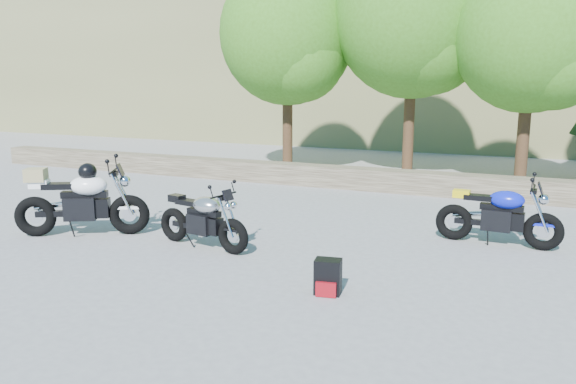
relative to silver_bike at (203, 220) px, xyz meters
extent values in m
plane|color=slate|center=(0.75, 0.09, -0.43)|extent=(90.00, 90.00, 0.00)
cube|color=#453B2E|center=(0.75, 5.59, -0.18)|extent=(22.00, 0.55, 0.50)
cylinder|color=#382314|center=(-1.75, 7.29, 1.08)|extent=(0.28, 0.28, 3.02)
sphere|color=#3B7319|center=(-1.75, 7.29, 3.35)|extent=(3.67, 3.67, 3.67)
sphere|color=#3B7319|center=(-1.25, 6.99, 2.70)|extent=(2.38, 2.38, 2.38)
cylinder|color=#382314|center=(1.55, 7.69, 1.25)|extent=(0.28, 0.28, 3.36)
sphere|color=#3B7319|center=(1.55, 7.69, 3.77)|extent=(4.08, 4.08, 4.08)
sphere|color=#3B7319|center=(2.05, 7.39, 3.05)|extent=(2.64, 2.64, 2.64)
cylinder|color=#382314|center=(4.35, 7.09, 1.02)|extent=(0.28, 0.28, 2.91)
sphere|color=#3B7319|center=(4.35, 7.09, 3.21)|extent=(3.54, 3.54, 3.54)
sphere|color=#3B7319|center=(4.85, 6.79, 2.58)|extent=(2.29, 2.29, 2.29)
torus|color=black|center=(0.59, -0.12, -0.16)|extent=(0.56, 0.24, 0.54)
torus|color=black|center=(-0.61, 0.12, -0.16)|extent=(0.56, 0.24, 0.54)
cylinder|color=silver|center=(0.59, -0.12, -0.16)|extent=(0.19, 0.07, 0.19)
cylinder|color=silver|center=(-0.61, 0.12, -0.16)|extent=(0.19, 0.07, 0.19)
cube|color=black|center=(-0.03, 0.01, -0.06)|extent=(0.45, 0.33, 0.31)
cube|color=black|center=(0.03, -0.01, 0.13)|extent=(0.61, 0.25, 0.09)
ellipsoid|color=#ABABB0|center=(0.09, -0.02, 0.25)|extent=(0.54, 0.42, 0.26)
cube|color=black|center=(-0.28, 0.05, 0.25)|extent=(0.45, 0.27, 0.08)
cube|color=black|center=(-0.53, 0.10, 0.28)|extent=(0.27, 0.21, 0.11)
cylinder|color=black|center=(0.42, -0.08, 0.44)|extent=(0.13, 0.56, 0.03)
sphere|color=silver|center=(0.56, -0.11, 0.30)|extent=(0.15, 0.15, 0.15)
torus|color=black|center=(-1.54, 0.18, -0.10)|extent=(0.67, 0.47, 0.67)
torus|color=black|center=(-2.87, -0.55, -0.10)|extent=(0.67, 0.47, 0.67)
cylinder|color=silver|center=(-1.54, 0.18, -0.10)|extent=(0.22, 0.15, 0.23)
cylinder|color=silver|center=(-2.87, -0.55, -0.10)|extent=(0.22, 0.15, 0.23)
cube|color=black|center=(-2.23, -0.20, 0.03)|extent=(0.59, 0.52, 0.38)
cube|color=black|center=(-2.16, -0.16, 0.26)|extent=(0.73, 0.50, 0.11)
ellipsoid|color=white|center=(-2.10, -0.13, 0.41)|extent=(0.73, 0.65, 0.32)
cube|color=black|center=(-2.50, -0.35, 0.41)|extent=(0.57, 0.46, 0.09)
cube|color=white|center=(-2.78, -0.50, 0.45)|extent=(0.36, 0.33, 0.14)
cylinder|color=black|center=(-1.73, 0.08, 0.65)|extent=(0.36, 0.63, 0.03)
sphere|color=silver|center=(-1.58, 0.16, 0.47)|extent=(0.19, 0.19, 0.19)
ellipsoid|color=black|center=(-2.10, -0.13, 0.64)|extent=(0.41, 0.41, 0.28)
cube|color=#958856|center=(-2.82, -0.52, 0.60)|extent=(0.41, 0.39, 0.21)
torus|color=black|center=(4.80, 1.92, -0.14)|extent=(0.59, 0.18, 0.59)
torus|color=black|center=(3.48, 1.99, -0.14)|extent=(0.59, 0.18, 0.59)
cylinder|color=silver|center=(4.80, 1.92, -0.14)|extent=(0.20, 0.05, 0.20)
cylinder|color=silver|center=(3.48, 1.99, -0.14)|extent=(0.20, 0.05, 0.20)
cube|color=black|center=(4.12, 1.95, -0.03)|extent=(0.45, 0.30, 0.33)
cube|color=black|center=(4.19, 1.95, 0.17)|extent=(0.65, 0.18, 0.09)
ellipsoid|color=#0D1AC8|center=(4.25, 1.95, 0.30)|extent=(0.54, 0.38, 0.28)
cube|color=black|center=(3.85, 1.97, 0.30)|extent=(0.47, 0.22, 0.08)
cube|color=yellow|center=(3.57, 1.98, 0.34)|extent=(0.27, 0.20, 0.12)
cylinder|color=black|center=(4.62, 1.93, 0.51)|extent=(0.06, 0.61, 0.03)
sphere|color=silver|center=(4.76, 1.92, 0.35)|extent=(0.16, 0.16, 0.16)
cube|color=black|center=(2.40, -1.04, -0.22)|extent=(0.35, 0.28, 0.43)
cube|color=maroon|center=(2.42, -1.17, -0.34)|extent=(0.25, 0.09, 0.18)
camera|label=1|loc=(4.51, -7.13, 2.10)|focal=35.00mm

